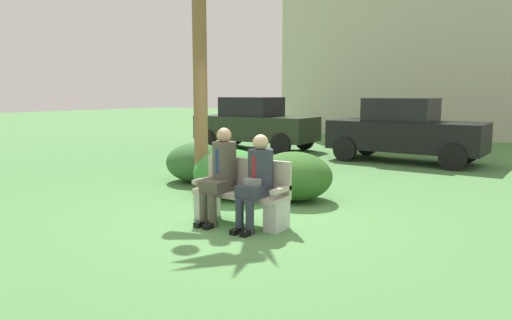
{
  "coord_description": "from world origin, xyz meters",
  "views": [
    {
      "loc": [
        3.8,
        -5.58,
        1.81
      ],
      "look_at": [
        0.07,
        0.11,
        0.85
      ],
      "focal_mm": 33.4,
      "sensor_mm": 36.0,
      "label": 1
    }
  ],
  "objects_px": {
    "shrub_mid_lawn": "(231,173)",
    "parked_car_far": "(405,130)",
    "seated_man_right": "(257,177)",
    "shrub_far_lawn": "(294,176)",
    "parked_car_near": "(255,124)",
    "park_bench": "(242,195)",
    "seated_man_left": "(221,170)",
    "shrub_near_bench": "(196,162)"
  },
  "relations": [
    {
      "from": "seated_man_left",
      "to": "shrub_mid_lawn",
      "type": "xyz_separation_m",
      "value": [
        -0.83,
        1.37,
        -0.32
      ]
    },
    {
      "from": "seated_man_right",
      "to": "shrub_near_bench",
      "type": "relative_size",
      "value": 0.99
    },
    {
      "from": "seated_man_right",
      "to": "shrub_mid_lawn",
      "type": "distance_m",
      "value": 2.01
    },
    {
      "from": "shrub_mid_lawn",
      "to": "parked_car_far",
      "type": "relative_size",
      "value": 0.34
    },
    {
      "from": "park_bench",
      "to": "shrub_far_lawn",
      "type": "bearing_deg",
      "value": 93.13
    },
    {
      "from": "shrub_near_bench",
      "to": "parked_car_near",
      "type": "distance_m",
      "value": 5.8
    },
    {
      "from": "seated_man_right",
      "to": "shrub_far_lawn",
      "type": "relative_size",
      "value": 0.96
    },
    {
      "from": "seated_man_left",
      "to": "parked_car_near",
      "type": "relative_size",
      "value": 0.34
    },
    {
      "from": "park_bench",
      "to": "shrub_mid_lawn",
      "type": "xyz_separation_m",
      "value": [
        -1.12,
        1.25,
        0.03
      ]
    },
    {
      "from": "shrub_near_bench",
      "to": "park_bench",
      "type": "bearing_deg",
      "value": -38.54
    },
    {
      "from": "parked_car_far",
      "to": "shrub_near_bench",
      "type": "bearing_deg",
      "value": -117.94
    },
    {
      "from": "park_bench",
      "to": "parked_car_near",
      "type": "xyz_separation_m",
      "value": [
        -4.7,
        7.45,
        0.44
      ]
    },
    {
      "from": "shrub_mid_lawn",
      "to": "shrub_far_lawn",
      "type": "bearing_deg",
      "value": 22.06
    },
    {
      "from": "shrub_near_bench",
      "to": "parked_car_near",
      "type": "bearing_deg",
      "value": 111.42
    },
    {
      "from": "shrub_mid_lawn",
      "to": "seated_man_right",
      "type": "bearing_deg",
      "value": -43.78
    },
    {
      "from": "seated_man_left",
      "to": "parked_car_far",
      "type": "bearing_deg",
      "value": 86.53
    },
    {
      "from": "shrub_far_lawn",
      "to": "parked_car_near",
      "type": "xyz_separation_m",
      "value": [
        -4.61,
        5.78,
        0.42
      ]
    },
    {
      "from": "parked_car_near",
      "to": "shrub_mid_lawn",
      "type": "bearing_deg",
      "value": -59.96
    },
    {
      "from": "park_bench",
      "to": "seated_man_right",
      "type": "height_order",
      "value": "seated_man_right"
    },
    {
      "from": "shrub_near_bench",
      "to": "seated_man_left",
      "type": "bearing_deg",
      "value": -43.42
    },
    {
      "from": "park_bench",
      "to": "parked_car_far",
      "type": "xyz_separation_m",
      "value": [
        0.16,
        7.23,
        0.44
      ]
    },
    {
      "from": "seated_man_left",
      "to": "parked_car_far",
      "type": "relative_size",
      "value": 0.34
    },
    {
      "from": "seated_man_left",
      "to": "shrub_far_lawn",
      "type": "bearing_deg",
      "value": 83.75
    },
    {
      "from": "park_bench",
      "to": "parked_car_far",
      "type": "distance_m",
      "value": 7.25
    },
    {
      "from": "seated_man_right",
      "to": "shrub_far_lawn",
      "type": "xyz_separation_m",
      "value": [
        -0.41,
        1.79,
        -0.29
      ]
    },
    {
      "from": "shrub_mid_lawn",
      "to": "park_bench",
      "type": "bearing_deg",
      "value": -48.23
    },
    {
      "from": "park_bench",
      "to": "parked_car_near",
      "type": "height_order",
      "value": "parked_car_near"
    },
    {
      "from": "shrub_mid_lawn",
      "to": "parked_car_far",
      "type": "distance_m",
      "value": 6.13
    },
    {
      "from": "shrub_near_bench",
      "to": "seated_man_right",
      "type": "bearing_deg",
      "value": -36.96
    },
    {
      "from": "seated_man_left",
      "to": "parked_car_near",
      "type": "height_order",
      "value": "parked_car_near"
    },
    {
      "from": "shrub_far_lawn",
      "to": "parked_car_near",
      "type": "bearing_deg",
      "value": 128.56
    },
    {
      "from": "shrub_mid_lawn",
      "to": "seated_man_left",
      "type": "bearing_deg",
      "value": -58.71
    },
    {
      "from": "seated_man_right",
      "to": "parked_car_near",
      "type": "xyz_separation_m",
      "value": [
        -5.02,
        7.57,
        0.13
      ]
    },
    {
      "from": "seated_man_left",
      "to": "parked_car_near",
      "type": "distance_m",
      "value": 8.76
    },
    {
      "from": "seated_man_right",
      "to": "shrub_far_lawn",
      "type": "bearing_deg",
      "value": 102.97
    },
    {
      "from": "seated_man_left",
      "to": "shrub_far_lawn",
      "type": "distance_m",
      "value": 1.82
    },
    {
      "from": "seated_man_right",
      "to": "seated_man_left",
      "type": "bearing_deg",
      "value": 178.84
    },
    {
      "from": "park_bench",
      "to": "seated_man_right",
      "type": "relative_size",
      "value": 1.09
    },
    {
      "from": "shrub_near_bench",
      "to": "shrub_mid_lawn",
      "type": "relative_size",
      "value": 0.95
    },
    {
      "from": "park_bench",
      "to": "shrub_far_lawn",
      "type": "xyz_separation_m",
      "value": [
        -0.09,
        1.67,
        0.02
      ]
    },
    {
      "from": "seated_man_right",
      "to": "parked_car_far",
      "type": "relative_size",
      "value": 0.32
    },
    {
      "from": "park_bench",
      "to": "shrub_mid_lawn",
      "type": "relative_size",
      "value": 1.02
    }
  ]
}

